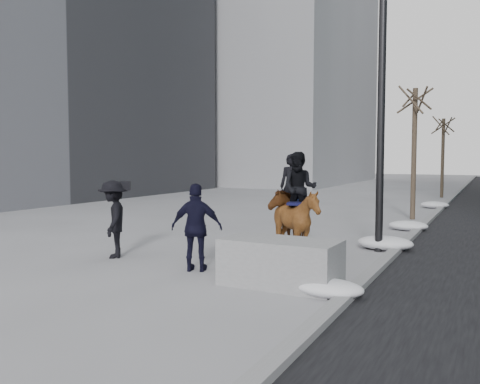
% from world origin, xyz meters
% --- Properties ---
extents(ground, '(120.00, 120.00, 0.00)m').
position_xyz_m(ground, '(0.00, 0.00, 0.00)').
color(ground, gray).
rests_on(ground, ground).
extents(curb, '(0.25, 90.00, 0.12)m').
position_xyz_m(curb, '(3.00, 10.00, 0.06)').
color(curb, gray).
rests_on(curb, ground).
extents(planter, '(2.09, 1.08, 0.83)m').
position_xyz_m(planter, '(1.71, -0.60, 0.41)').
color(planter, gray).
rests_on(planter, ground).
extents(tree_near, '(1.20, 1.20, 5.27)m').
position_xyz_m(tree_near, '(2.40, 10.44, 2.63)').
color(tree_near, '#352A1F').
rests_on(tree_near, ground).
extents(tree_far, '(1.20, 1.20, 4.88)m').
position_xyz_m(tree_far, '(2.40, 21.54, 2.44)').
color(tree_far, '#3A2B22').
rests_on(tree_far, ground).
extents(mounted_left, '(1.28, 1.98, 2.36)m').
position_xyz_m(mounted_left, '(0.57, 2.79, 0.88)').
color(mounted_left, '#45290D').
rests_on(mounted_left, ground).
extents(mounted_right, '(1.49, 1.62, 2.40)m').
position_xyz_m(mounted_right, '(1.13, 1.83, 0.96)').
color(mounted_right, '#4A270E').
rests_on(mounted_right, ground).
extents(feeder, '(1.11, 1.01, 1.75)m').
position_xyz_m(feeder, '(-0.22, -0.29, 0.88)').
color(feeder, black).
rests_on(feeder, ground).
extents(camera_crew, '(1.19, 1.30, 1.75)m').
position_xyz_m(camera_crew, '(-2.62, 0.04, 0.89)').
color(camera_crew, black).
rests_on(camera_crew, ground).
extents(lamppost, '(0.25, 2.05, 9.09)m').
position_xyz_m(lamppost, '(2.60, 3.64, 4.99)').
color(lamppost, black).
rests_on(lamppost, ground).
extents(snow_piles, '(1.35, 16.65, 0.34)m').
position_xyz_m(snow_piles, '(2.70, 6.28, 0.16)').
color(snow_piles, silver).
rests_on(snow_piles, ground).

